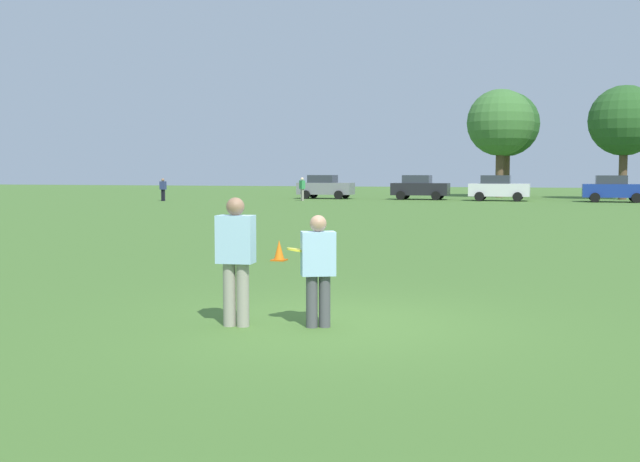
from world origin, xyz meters
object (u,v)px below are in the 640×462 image
object	(u,v)px
player_defender	(318,265)
frisbee	(297,250)
traffic_cone	(279,251)
bystander_far_jogger	(163,188)
bystander_sideline_watcher	(302,188)
parked_car_center	(499,188)
parked_car_near_left	(325,187)
parked_car_mid_right	(614,189)
parked_car_mid_left	(420,187)
player_thrower	(236,254)

from	to	relation	value
player_defender	frisbee	distance (m)	0.34
traffic_cone	bystander_far_jogger	world-z (taller)	bystander_far_jogger
bystander_sideline_watcher	traffic_cone	bearing A→B (deg)	-72.06
parked_car_center	bystander_sideline_watcher	size ratio (longest dim) A/B	2.52
parked_car_center	bystander_sideline_watcher	xyz separation A→B (m)	(-13.40, -3.92, 0.02)
player_defender	traffic_cone	world-z (taller)	player_defender
parked_car_near_left	parked_car_mid_right	distance (m)	20.81
parked_car_center	parked_car_near_left	bearing A→B (deg)	176.74
bystander_far_jogger	parked_car_mid_left	bearing A→B (deg)	26.12
parked_car_near_left	parked_car_mid_left	xyz separation A→B (m)	(7.30, 0.23, 0.00)
parked_car_mid_right	bystander_sideline_watcher	world-z (taller)	parked_car_mid_right
frisbee	traffic_cone	xyz separation A→B (m)	(-2.87, 7.00, -0.78)
frisbee	parked_car_mid_right	distance (m)	46.84
traffic_cone	parked_car_mid_right	distance (m)	40.51
parked_car_mid_right	player_thrower	bearing A→B (deg)	-99.14
traffic_cone	bystander_sideline_watcher	xyz separation A→B (m)	(-11.47, 35.42, 0.72)
parked_car_center	player_defender	bearing A→B (deg)	-88.48
player_thrower	parked_car_near_left	world-z (taller)	parked_car_near_left
player_thrower	traffic_cone	distance (m)	7.58
frisbee	parked_car_mid_right	world-z (taller)	parked_car_mid_right
parked_car_near_left	parked_car_mid_right	bearing A→B (deg)	-2.02
player_defender	frisbee	world-z (taller)	player_defender
player_thrower	parked_car_mid_left	size ratio (longest dim) A/B	0.40
bystander_far_jogger	traffic_cone	bearing A→B (deg)	-57.10
frisbee	parked_car_mid_right	size ratio (longest dim) A/B	0.06
parked_car_mid_right	bystander_far_jogger	world-z (taller)	parked_car_mid_right
parked_car_near_left	bystander_sideline_watcher	size ratio (longest dim) A/B	2.52
player_thrower	bystander_sideline_watcher	bearing A→B (deg)	107.65
parked_car_near_left	bystander_sideline_watcher	bearing A→B (deg)	-93.38
parked_car_mid_left	bystander_sideline_watcher	xyz separation A→B (m)	(-7.58, -4.90, 0.02)
parked_car_center	bystander_far_jogger	distance (m)	23.80
bystander_sideline_watcher	bystander_far_jogger	xyz separation A→B (m)	(-9.27, -3.36, -0.04)
player_defender	bystander_sideline_watcher	bearing A→B (deg)	109.03
frisbee	parked_car_mid_left	distance (m)	47.80
frisbee	bystander_far_jogger	bearing A→B (deg)	121.15
player_thrower	traffic_cone	size ratio (longest dim) A/B	3.55
traffic_cone	parked_car_mid_right	world-z (taller)	parked_car_mid_right
parked_car_mid_left	parked_car_center	xyz separation A→B (m)	(5.82, -0.98, 0.00)
player_defender	parked_car_near_left	size ratio (longest dim) A/B	0.35
player_thrower	player_defender	bearing A→B (deg)	13.92
parked_car_near_left	parked_car_center	bearing A→B (deg)	-3.26
parked_car_mid_right	bystander_sideline_watcher	xyz separation A→B (m)	(-21.07, -3.93, 0.02)
player_defender	bystander_sideline_watcher	world-z (taller)	bystander_sideline_watcher
parked_car_near_left	parked_car_mid_left	distance (m)	7.31
parked_car_near_left	parked_car_center	xyz separation A→B (m)	(13.12, -0.75, 0.00)
bystander_sideline_watcher	bystander_far_jogger	distance (m)	9.86
player_thrower	bystander_far_jogger	bearing A→B (deg)	120.16
traffic_cone	parked_car_mid_left	size ratio (longest dim) A/B	0.11
bystander_sideline_watcher	parked_car_mid_right	bearing A→B (deg)	10.57
traffic_cone	parked_car_mid_right	bearing A→B (deg)	76.29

